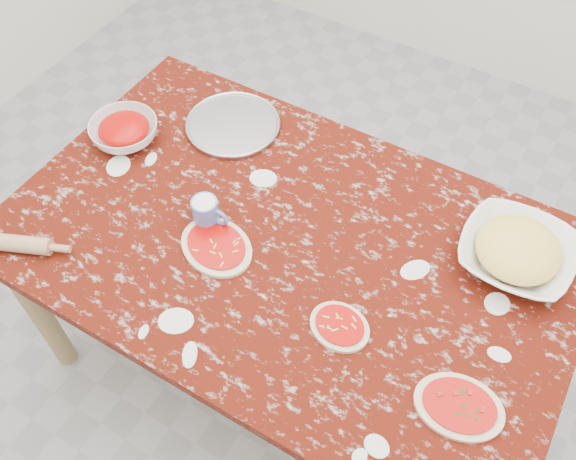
# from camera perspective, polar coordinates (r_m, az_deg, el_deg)

# --- Properties ---
(ground) EXTENTS (4.00, 4.00, 0.00)m
(ground) POSITION_cam_1_polar(r_m,az_deg,el_deg) (2.38, -0.00, -11.74)
(ground) COLOR gray
(worktable) EXTENTS (1.60, 1.00, 0.75)m
(worktable) POSITION_cam_1_polar(r_m,az_deg,el_deg) (1.80, -0.00, -2.56)
(worktable) COLOR #410E06
(worktable) RESTS_ON ground
(pizza_tray) EXTENTS (0.35, 0.35, 0.01)m
(pizza_tray) POSITION_cam_1_polar(r_m,az_deg,el_deg) (2.04, -5.13, 9.66)
(pizza_tray) COLOR #B2B2B7
(pizza_tray) RESTS_ON worktable
(sauce_bowl) EXTENTS (0.28, 0.28, 0.07)m
(sauce_bowl) POSITION_cam_1_polar(r_m,az_deg,el_deg) (2.04, -14.92, 8.80)
(sauce_bowl) COLOR white
(sauce_bowl) RESTS_ON worktable
(cheese_bowl) EXTENTS (0.31, 0.31, 0.07)m
(cheese_bowl) POSITION_cam_1_polar(r_m,az_deg,el_deg) (1.77, 20.38, -2.09)
(cheese_bowl) COLOR white
(cheese_bowl) RESTS_ON worktable
(flour_mug) EXTENTS (0.11, 0.07, 0.09)m
(flour_mug) POSITION_cam_1_polar(r_m,az_deg,el_deg) (1.75, -7.57, 1.69)
(flour_mug) COLOR #516EBE
(flour_mug) RESTS_ON worktable
(pizza_left) EXTENTS (0.27, 0.23, 0.02)m
(pizza_left) POSITION_cam_1_polar(r_m,az_deg,el_deg) (1.72, -6.65, -1.53)
(pizza_left) COLOR beige
(pizza_left) RESTS_ON worktable
(pizza_mid) EXTENTS (0.18, 0.15, 0.02)m
(pizza_mid) POSITION_cam_1_polar(r_m,az_deg,el_deg) (1.58, 4.81, -8.91)
(pizza_mid) COLOR beige
(pizza_mid) RESTS_ON worktable
(pizza_right) EXTENTS (0.24, 0.20, 0.02)m
(pizza_right) POSITION_cam_1_polar(r_m,az_deg,el_deg) (1.54, 15.57, -15.49)
(pizza_right) COLOR beige
(pizza_right) RESTS_ON worktable
(rolling_pin) EXTENTS (0.24, 0.14, 0.05)m
(rolling_pin) POSITION_cam_1_polar(r_m,az_deg,el_deg) (1.86, -24.55, -1.08)
(rolling_pin) COLOR tan
(rolling_pin) RESTS_ON worktable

